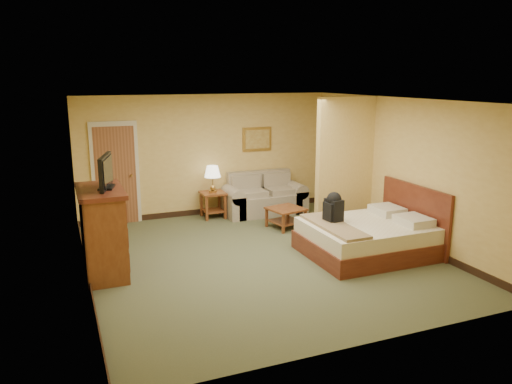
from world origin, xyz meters
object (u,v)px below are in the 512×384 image
loveseat (264,200)px  bed (371,236)px  dresser (103,232)px  coffee_table (286,214)px

loveseat → bed: 3.16m
dresser → bed: 4.38m
coffee_table → bed: 2.02m
dresser → loveseat: bearing=32.6°
coffee_table → dresser: (-3.59, -1.13, 0.38)m
loveseat → dresser: bearing=-147.4°
coffee_table → dresser: 3.78m
loveseat → dresser: (-3.62, -2.32, 0.38)m
coffee_table → bed: size_ratio=0.37×
bed → loveseat: bearing=102.3°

